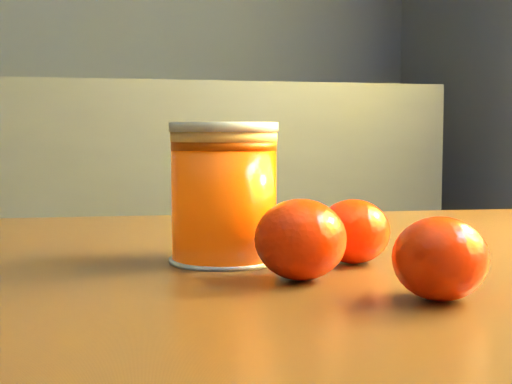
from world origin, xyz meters
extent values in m
cube|color=#593416|center=(1.00, 0.20, 0.67)|extent=(0.96, 0.72, 0.04)
cylinder|color=#FF4F05|center=(0.86, 0.20, 0.73)|extent=(0.08, 0.08, 0.10)
cylinder|color=#FFC768|center=(0.86, 0.20, 0.79)|extent=(0.09, 0.09, 0.01)
cylinder|color=silver|center=(0.86, 0.20, 0.79)|extent=(0.09, 0.09, 0.01)
ellipsoid|color=#FF2B05|center=(0.90, 0.12, 0.71)|extent=(0.08, 0.08, 0.06)
ellipsoid|color=#FF2B05|center=(0.96, 0.17, 0.71)|extent=(0.07, 0.07, 0.05)
ellipsoid|color=#FF2B05|center=(0.96, 0.04, 0.71)|extent=(0.07, 0.07, 0.05)
camera|label=1|loc=(0.75, -0.36, 0.79)|focal=50.00mm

